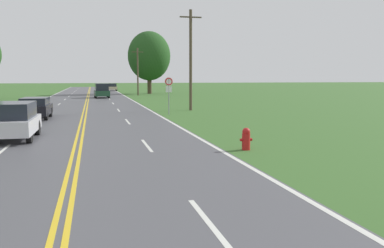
% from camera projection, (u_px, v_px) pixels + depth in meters
% --- Properties ---
extents(fire_hydrant, '(0.47, 0.31, 0.84)m').
position_uv_depth(fire_hydrant, '(246.00, 139.00, 15.22)').
color(fire_hydrant, red).
rests_on(fire_hydrant, ground).
extents(traffic_sign, '(0.60, 0.10, 2.71)m').
position_uv_depth(traffic_sign, '(169.00, 87.00, 29.42)').
color(traffic_sign, gray).
rests_on(traffic_sign, ground).
extents(utility_pole_midground, '(1.80, 0.24, 8.15)m').
position_uv_depth(utility_pole_midground, '(191.00, 59.00, 33.14)').
color(utility_pole_midground, brown).
rests_on(utility_pole_midground, ground).
extents(utility_pole_far, '(1.80, 0.24, 7.10)m').
position_uv_depth(utility_pole_far, '(138.00, 71.00, 61.24)').
color(utility_pole_far, brown).
rests_on(utility_pole_far, ground).
extents(tree_behind_sign, '(6.99, 6.99, 10.24)m').
position_uv_depth(tree_behind_sign, '(149.00, 56.00, 66.86)').
color(tree_behind_sign, '#473828').
rests_on(tree_behind_sign, ground).
extents(car_silver_hatchback_nearest, '(1.86, 4.03, 1.63)m').
position_uv_depth(car_silver_hatchback_nearest, '(13.00, 120.00, 17.70)').
color(car_silver_hatchback_nearest, black).
rests_on(car_silver_hatchback_nearest, ground).
extents(car_black_hatchback_approaching, '(1.84, 3.84, 1.40)m').
position_uv_depth(car_black_hatchback_approaching, '(35.00, 107.00, 26.58)').
color(car_black_hatchback_approaching, black).
rests_on(car_black_hatchback_approaching, ground).
extents(car_dark_green_van_mid_near, '(2.03, 4.16, 1.91)m').
position_uv_depth(car_dark_green_van_mid_near, '(102.00, 91.00, 53.78)').
color(car_dark_green_van_mid_near, black).
rests_on(car_dark_green_van_mid_near, ground).
extents(car_champagne_van_mid_far, '(1.94, 4.16, 1.49)m').
position_uv_depth(car_champagne_van_mid_far, '(112.00, 87.00, 82.12)').
color(car_champagne_van_mid_far, black).
rests_on(car_champagne_van_mid_far, ground).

